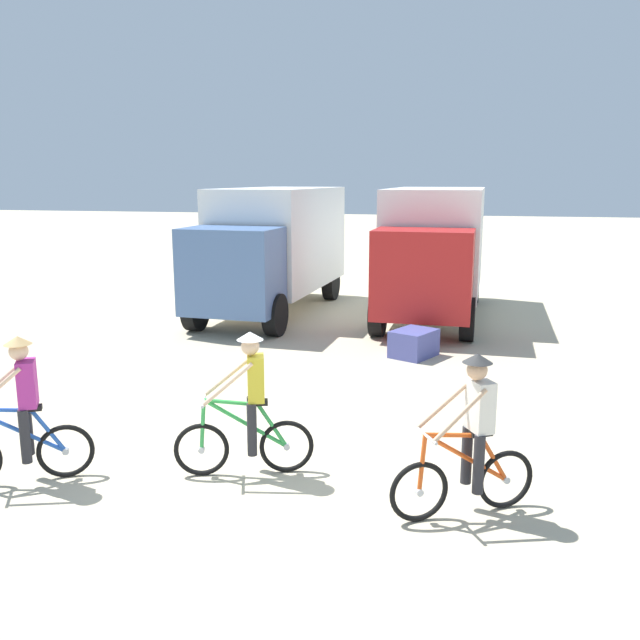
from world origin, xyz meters
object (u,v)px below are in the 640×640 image
at_px(box_truck_white_box, 273,244).
at_px(supply_crate, 414,343).
at_px(cyclist_orange_shirt, 21,416).
at_px(cyclist_near_camera, 470,441).
at_px(box_truck_avon_van, 434,246).
at_px(cyclist_cowboy_hat, 248,409).

bearing_deg(box_truck_white_box, supply_crate, -43.14).
height_order(cyclist_orange_shirt, supply_crate, cyclist_orange_shirt).
height_order(cyclist_orange_shirt, cyclist_near_camera, same).
distance_m(box_truck_white_box, cyclist_near_camera, 11.84).
bearing_deg(supply_crate, box_truck_avon_van, 88.87).
bearing_deg(cyclist_orange_shirt, box_truck_avon_van, 69.96).
relative_size(cyclist_cowboy_hat, supply_crate, 1.99).
distance_m(cyclist_cowboy_hat, cyclist_near_camera, 2.70).
bearing_deg(cyclist_near_camera, cyclist_orange_shirt, -175.80).
relative_size(box_truck_avon_van, supply_crate, 7.41).
height_order(box_truck_avon_van, supply_crate, box_truck_avon_van).
bearing_deg(box_truck_white_box, box_truck_avon_van, 6.08).
bearing_deg(box_truck_white_box, cyclist_near_camera, -62.92).
bearing_deg(cyclist_near_camera, cyclist_cowboy_hat, 170.53).
relative_size(box_truck_white_box, box_truck_avon_van, 1.01).
bearing_deg(cyclist_cowboy_hat, supply_crate, 76.38).
distance_m(box_truck_white_box, supply_crate, 5.96).
height_order(box_truck_avon_van, cyclist_orange_shirt, box_truck_avon_van).
distance_m(cyclist_orange_shirt, cyclist_cowboy_hat, 2.70).
relative_size(cyclist_near_camera, supply_crate, 1.99).
bearing_deg(box_truck_white_box, cyclist_cowboy_hat, -74.95).
height_order(box_truck_white_box, cyclist_cowboy_hat, box_truck_white_box).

